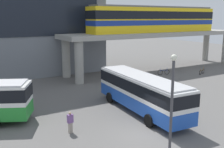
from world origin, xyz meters
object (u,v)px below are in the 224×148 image
at_px(train, 156,19).
at_px(bus_main, 141,90).
at_px(bicycle_orange, 136,78).
at_px(bicycle_red, 121,81).
at_px(bicycle_brown, 202,72).
at_px(bicycle_blue, 164,72).
at_px(pedestrian_at_kerb, 70,123).

relative_size(train, bus_main, 1.97).
bearing_deg(bicycle_orange, bus_main, -124.22).
bearing_deg(bicycle_red, train, 26.83).
relative_size(bicycle_brown, bicycle_orange, 0.97).
bearing_deg(bicycle_red, bicycle_orange, 8.44).
xyz_separation_m(bicycle_orange, bicycle_red, (-2.63, -0.39, 0.00)).
bearing_deg(train, bicycle_blue, -108.28).
relative_size(train, bicycle_orange, 12.58).
height_order(bus_main, pedestrian_at_kerb, bus_main).
distance_m(bicycle_orange, bicycle_red, 2.66).
bearing_deg(bus_main, bicycle_orange, 55.78).
bearing_deg(bicycle_orange, train, 32.89).
xyz_separation_m(bus_main, pedestrian_at_kerb, (-6.90, -0.88, -1.26)).
bearing_deg(bus_main, bicycle_blue, 41.21).
bearing_deg(bicycle_brown, train, 121.40).
bearing_deg(bicycle_red, bus_main, -113.33).
bearing_deg(pedestrian_at_kerb, bicycle_brown, 20.38).
distance_m(bicycle_brown, bicycle_orange, 10.60).
height_order(train, bicycle_blue, train).
height_order(train, bus_main, train).
bearing_deg(bicycle_orange, pedestrian_at_kerb, -141.67).
distance_m(train, pedestrian_at_kerb, 26.28).
bearing_deg(bicycle_brown, pedestrian_at_kerb, -159.62).
distance_m(bicycle_red, pedestrian_at_kerb, 15.13).
distance_m(bicycle_blue, bicycle_brown, 5.59).
bearing_deg(bicycle_red, pedestrian_at_kerb, -136.64).
xyz_separation_m(train, bicycle_red, (-9.31, -4.71, -7.46)).
relative_size(bicycle_blue, bicycle_orange, 0.98).
xyz_separation_m(bus_main, bicycle_red, (4.10, 9.51, -1.63)).
bearing_deg(train, bicycle_red, -153.17).
height_order(bicycle_brown, bicycle_orange, same).
bearing_deg(bus_main, bicycle_brown, 25.15).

